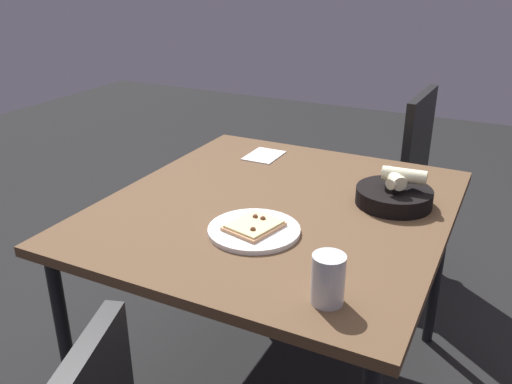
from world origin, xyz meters
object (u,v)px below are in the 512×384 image
Objects in this scene: dining_table at (277,220)px; bread_basket at (395,194)px; chair_near at (389,174)px; beer_glass at (328,282)px; pizza_plate at (254,229)px.

bread_basket is (-0.16, 0.33, 0.09)m from dining_table.
dining_table is 1.26× the size of chair_near.
bread_basket is 0.59m from beer_glass.
chair_near is (-1.41, -0.19, -0.27)m from beer_glass.
beer_glass reaches higher than pizza_plate.
dining_table is 9.57× the size of beer_glass.
chair_near is at bearing -172.39° from beer_glass.
bread_basket is at bearing 13.43° from chair_near.
pizza_plate is 0.37m from beer_glass.
dining_table is at bearing -143.26° from beer_glass.
beer_glass is (0.59, -0.01, 0.01)m from bread_basket.
beer_glass is 0.13× the size of chair_near.
bread_basket is at bearing 116.13° from dining_table.
chair_near is (-0.82, -0.20, -0.26)m from bread_basket.
dining_table is 0.21m from pizza_plate.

